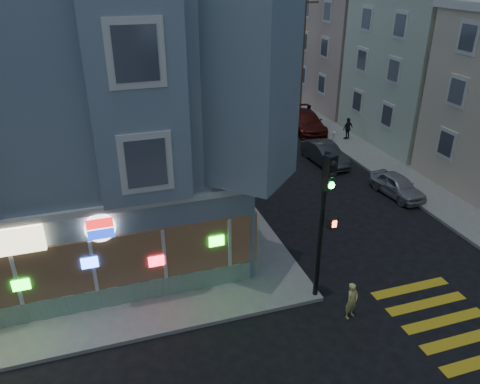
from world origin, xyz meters
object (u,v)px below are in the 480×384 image
parked_car_d (235,91)px  parked_car_b (325,154)px  street_tree_far (247,40)px  street_tree_near (275,53)px  parked_car_a (397,186)px  utility_pole (302,54)px  pedestrian_b (348,128)px  fire_hydrant (334,136)px  pedestrian_a (308,115)px  traffic_signal (326,204)px  parked_car_c (307,122)px  running_child (352,301)px

parked_car_d → parked_car_b: bearing=-85.3°
street_tree_far → parked_car_d: size_ratio=1.22×
street_tree_near → parked_car_a: bearing=-94.0°
utility_pole → pedestrian_b: utility_pole is taller
parked_car_d → fire_hydrant: size_ratio=5.82×
street_tree_near → pedestrian_b: 13.28m
street_tree_near → parked_car_a: 21.67m
street_tree_near → parked_car_d: 4.97m
pedestrian_a → traffic_signal: 20.80m
parked_car_b → parked_car_c: bearing=71.6°
fire_hydrant → parked_car_b: bearing=-126.6°
street_tree_near → pedestrian_b: size_ratio=3.53×
pedestrian_a → pedestrian_b: bearing=96.1°
utility_pole → parked_car_a: 15.97m
street_tree_far → pedestrian_b: bearing=-89.2°
pedestrian_b → parked_car_d: bearing=-91.5°
running_child → fire_hydrant: 17.67m
utility_pole → parked_car_d: bearing=116.6°
street_tree_far → running_child: (-8.70, -37.04, -3.24)m
running_child → pedestrian_a: (7.80, 19.94, 0.21)m
parked_car_c → parked_car_d: bearing=108.4°
running_child → pedestrian_b: 18.46m
street_tree_near → running_child: bearing=-106.7°
parked_car_b → traffic_signal: (-6.28, -11.69, 3.31)m
pedestrian_a → parked_car_d: (-2.70, 9.88, -0.30)m
running_child → parked_car_d: 30.26m
street_tree_far → pedestrian_b: (0.30, -20.93, -3.03)m
parked_car_b → parked_car_d: parked_car_b is taller
utility_pole → traffic_signal: bearing=-112.8°
running_child → fire_hydrant: running_child is taller
utility_pole → traffic_signal: (-9.18, -21.84, -0.84)m
utility_pole → street_tree_far: utility_pole is taller
utility_pole → parked_car_b: utility_pole is taller
parked_car_c → fire_hydrant: bearing=-71.4°
pedestrian_a → fire_hydrant: 4.11m
pedestrian_a → traffic_signal: traffic_signal is taller
utility_pole → parked_car_d: size_ratio=2.07×
pedestrian_a → parked_car_b: 7.39m
running_child → parked_car_a: 10.53m
pedestrian_a → pedestrian_b: size_ratio=1.01×
street_tree_far → traffic_signal: (-9.38, -35.84, 0.02)m
parked_car_d → traffic_signal: bearing=-98.4°
utility_pole → pedestrian_a: (-0.70, -3.10, -3.89)m
parked_car_a → fire_hydrant: 8.19m
pedestrian_a → pedestrian_b: (1.20, -3.83, -0.00)m
street_tree_far → parked_car_b: 24.57m
street_tree_far → parked_car_a: size_ratio=1.55×
utility_pole → parked_car_b: 11.35m
utility_pole → pedestrian_a: bearing=-102.7°
parked_car_a → parked_car_d: 22.24m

